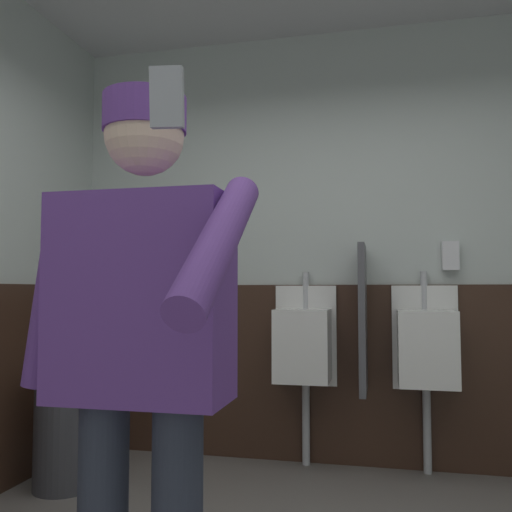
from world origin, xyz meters
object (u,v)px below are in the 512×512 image
urinal_left (304,344)px  person (141,334)px  urinal_middle (427,347)px  trash_bin (65,428)px  soap_dispenser (450,256)px  cell_phone (167,98)px

urinal_left → person: size_ratio=0.74×
urinal_middle → person: 2.26m
urinal_middle → urinal_left: bearing=180.0°
person → trash_bin: person is taller
urinal_left → urinal_middle: size_ratio=1.00×
urinal_middle → trash_bin: size_ratio=1.84×
urinal_left → urinal_middle: 0.75m
person → soap_dispenser: person is taller
person → urinal_middle: bearing=65.8°
cell_phone → trash_bin: size_ratio=0.16×
trash_bin → soap_dispenser: 2.53m
cell_phone → trash_bin: bearing=117.5°
person → cell_phone: person is taller
urinal_left → trash_bin: size_ratio=1.84×
urinal_left → urinal_middle: bearing=0.0°
urinal_left → cell_phone: bearing=-87.6°
urinal_middle → soap_dispenser: 0.59m
cell_phone → trash_bin: cell_phone is taller
urinal_middle → trash_bin: 2.17m
urinal_left → person: (-0.17, -2.05, 0.22)m
urinal_middle → cell_phone: cell_phone is taller
cell_phone → soap_dispenser: 2.79m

